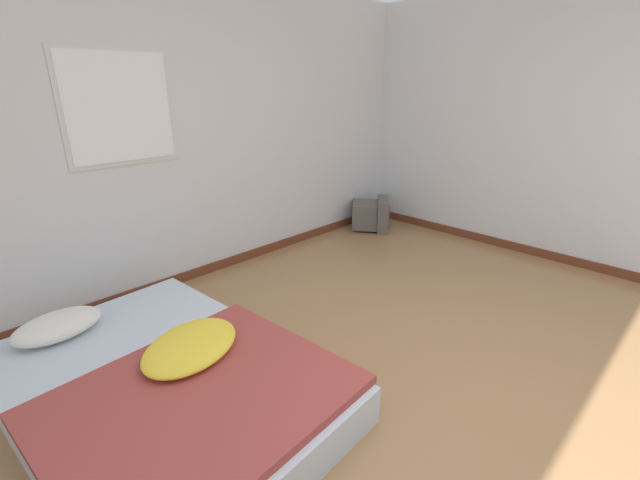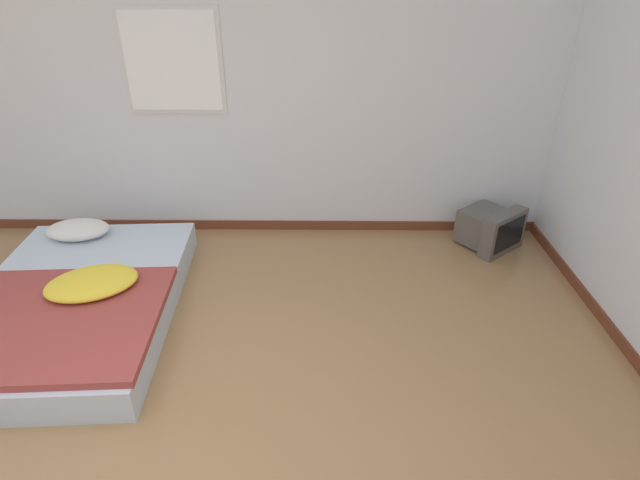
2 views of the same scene
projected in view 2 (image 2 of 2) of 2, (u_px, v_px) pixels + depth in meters
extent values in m
cube|color=silver|center=(224.00, 93.00, 4.27)|extent=(8.15, 0.06, 2.60)
cube|color=brown|center=(236.00, 225.00, 4.84)|extent=(8.15, 0.02, 0.09)
cube|color=silver|center=(172.00, 62.00, 4.11)|extent=(0.84, 0.01, 0.86)
cube|color=white|center=(172.00, 62.00, 4.11)|extent=(0.77, 0.01, 0.79)
cube|color=silver|center=(76.00, 303.00, 3.62)|extent=(1.50, 2.12, 0.23)
ellipsoid|color=silver|center=(78.00, 230.00, 4.22)|extent=(0.54, 0.37, 0.14)
cube|color=#993D38|center=(48.00, 321.00, 3.22)|extent=(1.47, 1.26, 0.05)
ellipsoid|color=yellow|center=(92.00, 283.00, 3.49)|extent=(0.74, 0.64, 0.11)
cube|color=#56514C|center=(482.00, 225.00, 4.55)|extent=(0.50, 0.49, 0.30)
cube|color=#56514C|center=(503.00, 233.00, 4.40)|extent=(0.46, 0.40, 0.38)
cube|color=black|center=(510.00, 235.00, 4.34)|extent=(0.31, 0.25, 0.27)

